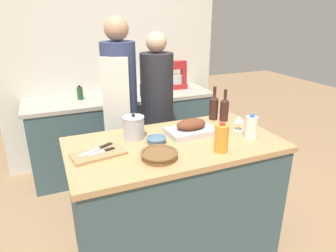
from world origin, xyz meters
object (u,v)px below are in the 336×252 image
object	(u,v)px
milk_jug	(251,127)
condiment_bottle_tall	(107,91)
stock_pot	(134,127)
knife_paring	(103,151)
mixing_bowl	(156,140)
condiment_bottle_short	(80,93)
wicker_basket	(159,155)
person_cook_guest	(157,109)
roasting_pan	(191,128)
wine_bottle_green	(224,109)
knife_chef	(97,149)
condiment_bottle_extra	(142,90)
wine_bottle_dark	(214,107)
cutting_board	(99,154)
wine_glass_left	(239,120)
juice_jug	(221,138)
person_cook_aproned	(121,106)
stand_mixer	(179,77)

from	to	relation	value
milk_jug	condiment_bottle_tall	world-z (taller)	milk_jug
stock_pot	knife_paring	size ratio (longest dim) A/B	1.04
mixing_bowl	condiment_bottle_short	world-z (taller)	condiment_bottle_short
wicker_basket	person_cook_guest	bearing A→B (deg)	69.69
condiment_bottle_tall	roasting_pan	bearing A→B (deg)	-74.59
wine_bottle_green	knife_chef	size ratio (longest dim) A/B	1.09
condiment_bottle_extra	knife_chef	bearing A→B (deg)	-119.43
wine_bottle_dark	knife_paring	bearing A→B (deg)	-163.06
cutting_board	wine_glass_left	xyz separation A→B (m)	(1.09, 0.01, 0.08)
stock_pot	milk_jug	distance (m)	0.85
knife_chef	stock_pot	bearing A→B (deg)	23.82
mixing_bowl	juice_jug	xyz separation A→B (m)	(0.35, -0.29, 0.07)
milk_jug	condiment_bottle_extra	bearing A→B (deg)	101.79
roasting_pan	condiment_bottle_extra	xyz separation A→B (m)	(0.05, 1.30, -0.01)
condiment_bottle_short	stock_pot	bearing A→B (deg)	-81.22
condiment_bottle_short	person_cook_aproned	bearing A→B (deg)	-70.15
roasting_pan	wine_bottle_green	size ratio (longest dim) A/B	1.38
condiment_bottle_extra	person_cook_guest	xyz separation A→B (m)	(-0.04, -0.57, -0.06)
knife_chef	knife_paring	distance (m)	0.05
mixing_bowl	person_cook_aproned	distance (m)	0.75
cutting_board	knife_paring	bearing A→B (deg)	14.00
roasting_pan	cutting_board	world-z (taller)	roasting_pan
mixing_bowl	stand_mixer	xyz separation A→B (m)	(0.88, 1.52, 0.09)
wine_bottle_dark	condiment_bottle_short	world-z (taller)	wine_bottle_dark
juice_jug	person_cook_aproned	world-z (taller)	person_cook_aproned
cutting_board	juice_jug	bearing A→B (deg)	-18.35
wine_bottle_dark	stand_mixer	world-z (taller)	stand_mixer
knife_paring	wine_bottle_dark	bearing A→B (deg)	16.94
wicker_basket	wine_glass_left	world-z (taller)	wine_glass_left
stand_mixer	condiment_bottle_extra	world-z (taller)	stand_mixer
condiment_bottle_short	roasting_pan	bearing A→B (deg)	-66.33
mixing_bowl	cutting_board	bearing A→B (deg)	-174.55
roasting_pan	stand_mixer	size ratio (longest dim) A/B	1.10
wicker_basket	person_cook_aproned	xyz separation A→B (m)	(0.01, 0.98, 0.04)
roasting_pan	wine_bottle_green	distance (m)	0.43
condiment_bottle_short	condiment_bottle_extra	xyz separation A→B (m)	(0.67, -0.12, -0.00)
wine_bottle_dark	condiment_bottle_extra	size ratio (longest dim) A/B	1.88
knife_paring	person_cook_guest	xyz separation A→B (m)	(0.69, 0.82, -0.04)
wine_glass_left	stock_pot	bearing A→B (deg)	167.77
stand_mixer	condiment_bottle_extra	xyz separation A→B (m)	(-0.54, -0.16, -0.07)
mixing_bowl	wine_bottle_green	distance (m)	0.73
roasting_pan	wine_bottle_green	world-z (taller)	wine_bottle_green
knife_paring	person_cook_aproned	distance (m)	0.84
knife_paring	stand_mixer	distance (m)	2.01
wine_glass_left	condiment_bottle_tall	world-z (taller)	condiment_bottle_tall
roasting_pan	wicker_basket	world-z (taller)	roasting_pan
knife_paring	condiment_bottle_short	xyz separation A→B (m)	(0.06, 1.51, 0.02)
condiment_bottle_extra	person_cook_aproned	distance (m)	0.73
cutting_board	condiment_bottle_tall	size ratio (longest dim) A/B	1.77
person_cook_aproned	person_cook_guest	size ratio (longest dim) A/B	1.08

